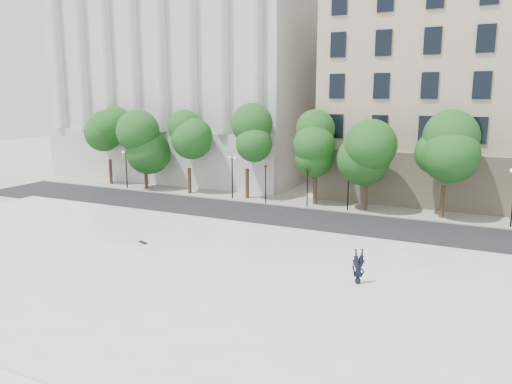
% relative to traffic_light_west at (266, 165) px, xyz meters
% --- Properties ---
extents(ground, '(160.00, 160.00, 0.00)m').
position_rel_traffic_light_west_xyz_m(ground, '(1.39, -22.30, -3.64)').
color(ground, beige).
rests_on(ground, ground).
extents(plaza, '(44.00, 22.00, 0.45)m').
position_rel_traffic_light_west_xyz_m(plaza, '(1.39, -19.30, -3.41)').
color(plaza, white).
rests_on(plaza, ground).
extents(street, '(60.00, 8.00, 0.02)m').
position_rel_traffic_light_west_xyz_m(street, '(1.39, -4.30, -3.63)').
color(street, black).
rests_on(street, ground).
extents(far_sidewalk, '(60.00, 4.00, 0.12)m').
position_rel_traffic_light_west_xyz_m(far_sidewalk, '(1.39, 1.70, -3.58)').
color(far_sidewalk, '#9B988F').
rests_on(far_sidewalk, ground).
extents(building_west, '(31.50, 27.65, 25.60)m').
position_rel_traffic_light_west_xyz_m(building_west, '(-15.61, 16.27, 9.25)').
color(building_west, silver).
rests_on(building_west, ground).
extents(traffic_light_west, '(0.93, 1.61, 4.15)m').
position_rel_traffic_light_west_xyz_m(traffic_light_west, '(0.00, 0.00, 0.00)').
color(traffic_light_west, black).
rests_on(traffic_light_west, ground).
extents(traffic_light_east, '(0.51, 1.76, 4.20)m').
position_rel_traffic_light_west_xyz_m(traffic_light_east, '(4.07, -0.00, 0.06)').
color(traffic_light_east, black).
rests_on(traffic_light_east, ground).
extents(person_lying, '(1.47, 1.94, 0.50)m').
position_rel_traffic_light_west_xyz_m(person_lying, '(12.99, -16.90, -2.94)').
color(person_lying, black).
rests_on(person_lying, plaza).
extents(skateboard, '(0.80, 0.50, 0.08)m').
position_rel_traffic_light_west_xyz_m(skateboard, '(-1.46, -16.03, -3.15)').
color(skateboard, black).
rests_on(skateboard, plaza).
extents(street_trees, '(46.55, 4.19, 7.58)m').
position_rel_traffic_light_west_xyz_m(street_trees, '(1.68, 1.11, 1.58)').
color(street_trees, '#382619').
rests_on(street_trees, ground).
extents(lamp_posts, '(37.65, 0.28, 4.55)m').
position_rel_traffic_light_west_xyz_m(lamp_posts, '(2.29, 0.30, -0.67)').
color(lamp_posts, black).
rests_on(lamp_posts, ground).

